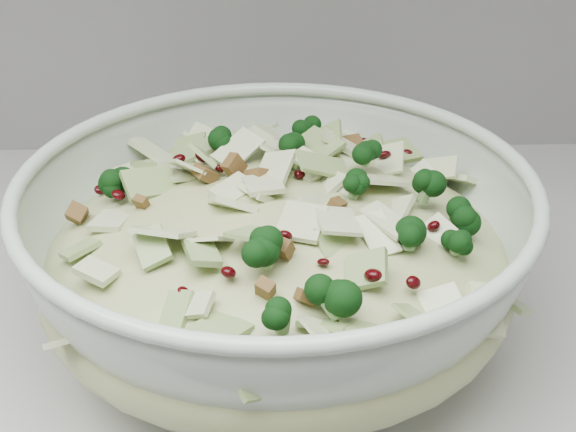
# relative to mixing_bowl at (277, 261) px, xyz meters

# --- Properties ---
(mixing_bowl) EXTENTS (0.50, 0.50, 0.15)m
(mixing_bowl) POSITION_rel_mixing_bowl_xyz_m (0.00, 0.00, 0.00)
(mixing_bowl) COLOR #B0C1B0
(mixing_bowl) RESTS_ON counter
(salad) EXTENTS (0.49, 0.49, 0.15)m
(salad) POSITION_rel_mixing_bowl_xyz_m (-0.00, 0.00, 0.02)
(salad) COLOR tan
(salad) RESTS_ON mixing_bowl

